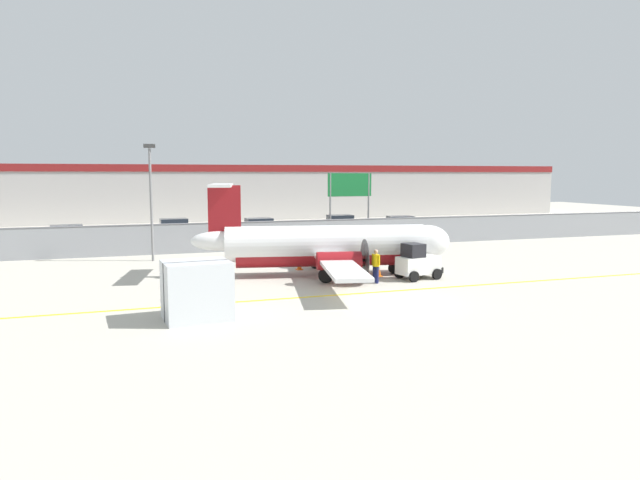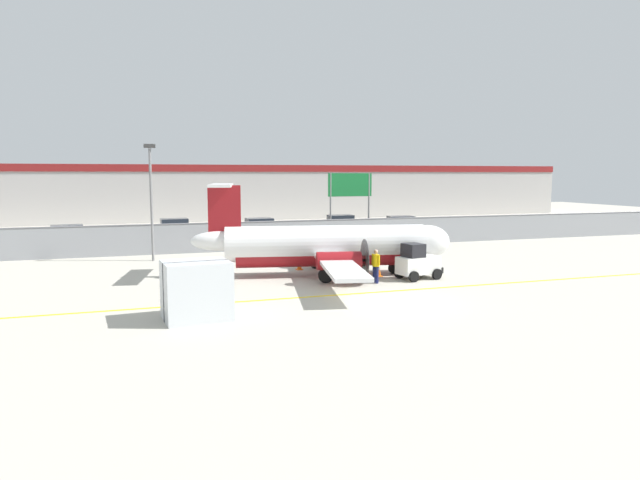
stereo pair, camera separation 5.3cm
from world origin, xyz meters
TOP-DOWN VIEW (x-y plane):
  - ground_plane at (0.00, 2.00)m, footprint 140.00×140.00m
  - perimeter_fence at (0.00, 18.00)m, footprint 98.00×0.10m
  - parking_lot_strip at (0.00, 29.50)m, footprint 98.00×17.00m
  - background_building at (0.00, 47.99)m, footprint 91.00×8.10m
  - commuter_airplane at (-0.12, 6.95)m, footprint 13.99×16.01m
  - baggage_tug at (3.80, 4.42)m, footprint 2.49×1.73m
  - ground_crew_worker at (1.28, 4.07)m, footprint 0.44×0.54m
  - cargo_container at (-7.98, -0.39)m, footprint 2.57×2.21m
  - traffic_cone_near_left at (-6.02, 8.79)m, footprint 0.36×0.36m
  - traffic_cone_near_right at (-1.23, 9.12)m, footprint 0.36×0.36m
  - traffic_cone_far_left at (1.46, 7.39)m, footprint 0.36×0.36m
  - traffic_cone_far_right at (2.20, 5.76)m, footprint 0.36×0.36m
  - parked_car_0 at (-14.72, 23.70)m, footprint 4.36×2.36m
  - parked_car_1 at (-7.02, 27.51)m, footprint 4.28×2.17m
  - parked_car_2 at (0.14, 25.78)m, footprint 4.26×2.13m
  - parked_car_3 at (7.81, 27.24)m, footprint 4.25×2.09m
  - parked_car_4 at (12.67, 24.20)m, footprint 4.37×2.38m
  - apron_light_pole at (-9.04, 15.25)m, footprint 0.70×0.30m
  - highway_sign at (5.98, 19.82)m, footprint 3.60×0.14m

SIDE VIEW (x-z plane):
  - ground_plane at x=0.00m, z-range 0.00..0.01m
  - parking_lot_strip at x=0.00m, z-range 0.00..0.12m
  - traffic_cone_near_left at x=-6.02m, z-range -0.01..0.63m
  - traffic_cone_near_right at x=-1.23m, z-range -0.01..0.63m
  - traffic_cone_far_left at x=1.46m, z-range -0.01..0.63m
  - traffic_cone_far_right at x=2.20m, z-range -0.01..0.63m
  - baggage_tug at x=3.80m, z-range -0.08..1.80m
  - parked_car_0 at x=-14.72m, z-range 0.10..1.68m
  - parked_car_1 at x=-7.02m, z-range 0.10..1.68m
  - parked_car_2 at x=0.14m, z-range 0.10..1.68m
  - parked_car_3 at x=7.81m, z-range 0.10..1.68m
  - parked_car_4 at x=12.67m, z-range 0.10..1.68m
  - ground_crew_worker at x=1.28m, z-range 0.10..1.80m
  - cargo_container at x=-7.98m, z-range 0.00..2.20m
  - perimeter_fence at x=0.00m, z-range 0.07..2.17m
  - commuter_airplane at x=-0.12m, z-range -0.86..4.06m
  - background_building at x=0.00m, z-range 0.01..6.51m
  - highway_sign at x=5.98m, z-range 1.39..6.89m
  - apron_light_pole at x=-9.04m, z-range 0.67..7.94m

